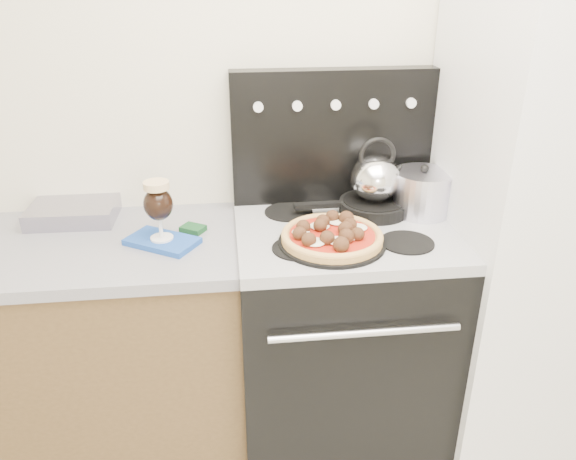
{
  "coord_description": "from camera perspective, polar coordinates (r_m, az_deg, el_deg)",
  "views": [
    {
      "loc": [
        -0.33,
        -0.58,
        1.75
      ],
      "look_at": [
        -0.13,
        1.05,
        0.98
      ],
      "focal_mm": 35.0,
      "sensor_mm": 36.0,
      "label": 1
    }
  ],
  "objects": [
    {
      "name": "room_shell",
      "position": [
        1.06,
        12.07,
        -3.61
      ],
      "size": [
        3.52,
        3.01,
        2.52
      ],
      "color": "silver",
      "rests_on": "ground"
    },
    {
      "name": "base_cabinet",
      "position": [
        2.33,
        -23.33,
        -11.83
      ],
      "size": [
        1.45,
        0.6,
        0.86
      ],
      "primitive_type": "cube",
      "color": "brown",
      "rests_on": "ground"
    },
    {
      "name": "countertop",
      "position": [
        2.1,
        -25.4,
        -1.9
      ],
      "size": [
        1.48,
        0.63,
        0.04
      ],
      "primitive_type": "cube",
      "color": "gray",
      "rests_on": "base_cabinet"
    },
    {
      "name": "stove_body",
      "position": [
        2.23,
        5.21,
        -10.96
      ],
      "size": [
        0.76,
        0.65,
        0.88
      ],
      "primitive_type": "cube",
      "color": "black",
      "rests_on": "ground"
    },
    {
      "name": "cooktop",
      "position": [
        1.99,
        5.72,
        -0.22
      ],
      "size": [
        0.76,
        0.65,
        0.04
      ],
      "primitive_type": "cube",
      "color": "#ADADB2",
      "rests_on": "stove_body"
    },
    {
      "name": "backguard",
      "position": [
        2.15,
        4.51,
        9.44
      ],
      "size": [
        0.76,
        0.08,
        0.5
      ],
      "primitive_type": "cube",
      "color": "black",
      "rests_on": "cooktop"
    },
    {
      "name": "fridge",
      "position": [
        2.21,
        24.0,
        1.6
      ],
      "size": [
        0.64,
        0.68,
        1.9
      ],
      "primitive_type": "cube",
      "color": "silver",
      "rests_on": "ground"
    },
    {
      "name": "foil_sheet",
      "position": [
        2.22,
        -20.94,
        1.74
      ],
      "size": [
        0.31,
        0.23,
        0.06
      ],
      "primitive_type": "cube",
      "rotation": [
        0.0,
        0.0,
        -0.03
      ],
      "color": "#B4B0C9",
      "rests_on": "countertop"
    },
    {
      "name": "oven_mitt",
      "position": [
        1.94,
        -12.66,
        -1.13
      ],
      "size": [
        0.27,
        0.24,
        0.02
      ],
      "primitive_type": "cube",
      "rotation": [
        0.0,
        0.0,
        -0.56
      ],
      "color": "#1E4BAB",
      "rests_on": "countertop"
    },
    {
      "name": "beer_glass",
      "position": [
        1.9,
        -12.98,
        1.97
      ],
      "size": [
        0.1,
        0.1,
        0.21
      ],
      "primitive_type": null,
      "rotation": [
        0.0,
        0.0,
        0.02
      ],
      "color": "black",
      "rests_on": "oven_mitt"
    },
    {
      "name": "pizza_pan",
      "position": [
        1.86,
        4.47,
        -1.26
      ],
      "size": [
        0.42,
        0.42,
        0.01
      ],
      "primitive_type": "cylinder",
      "rotation": [
        0.0,
        0.0,
        0.2
      ],
      "color": "black",
      "rests_on": "cooktop"
    },
    {
      "name": "pizza",
      "position": [
        1.85,
        4.51,
        -0.44
      ],
      "size": [
        0.4,
        0.4,
        0.05
      ],
      "primitive_type": null,
      "rotation": [
        0.0,
        0.0,
        -0.21
      ],
      "color": "tan",
      "rests_on": "pizza_pan"
    },
    {
      "name": "skillet",
      "position": [
        2.11,
        8.69,
        2.4
      ],
      "size": [
        0.26,
        0.26,
        0.05
      ],
      "primitive_type": "cylinder",
      "rotation": [
        0.0,
        0.0,
        0.02
      ],
      "color": "black",
      "rests_on": "cooktop"
    },
    {
      "name": "tea_kettle",
      "position": [
        2.07,
        8.91,
        5.55
      ],
      "size": [
        0.23,
        0.23,
        0.2
      ],
      "primitive_type": null,
      "rotation": [
        0.0,
        0.0,
        0.34
      ],
      "color": "silver",
      "rests_on": "skillet"
    },
    {
      "name": "stock_pot",
      "position": [
        2.12,
        13.44,
        3.58
      ],
      "size": [
        0.27,
        0.27,
        0.15
      ],
      "primitive_type": "cylinder",
      "rotation": [
        0.0,
        0.0,
        -0.34
      ],
      "color": "silver",
      "rests_on": "cooktop"
    }
  ]
}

